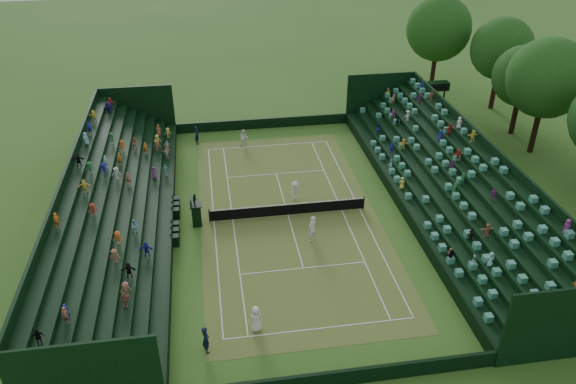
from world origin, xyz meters
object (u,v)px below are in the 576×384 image
object	(u,v)px
player_far_west	(244,138)
umpire_chair	(196,212)
player_far_east	(295,191)
player_near_east	(312,229)
tennis_net	(288,209)
player_near_west	(256,319)

from	to	relation	value
player_far_west	umpire_chair	bearing A→B (deg)	-105.13
player_far_west	player_far_east	distance (m)	10.52
umpire_chair	player_near_east	distance (m)	8.46
umpire_chair	player_far_west	size ratio (longest dim) A/B	1.63
player_near_east	player_far_east	distance (m)	5.60
player_near_east	player_far_west	world-z (taller)	player_near_east
tennis_net	player_far_east	bearing A→B (deg)	67.07
tennis_net	player_far_east	world-z (taller)	player_far_east
umpire_chair	player_near_east	bearing A→B (deg)	-21.88
tennis_net	player_near_west	distance (m)	11.99
player_near_west	player_near_east	distance (m)	9.29
umpire_chair	player_far_west	distance (m)	13.30
player_near_west	player_far_east	world-z (taller)	player_near_west
player_near_east	umpire_chair	bearing A→B (deg)	-60.82
umpire_chair	player_near_east	world-z (taller)	umpire_chair
tennis_net	player_far_west	size ratio (longest dim) A/B	7.30
tennis_net	umpire_chair	world-z (taller)	umpire_chair
tennis_net	player_near_east	size ratio (longest dim) A/B	5.90
tennis_net	player_near_east	distance (m)	3.66
player_near_east	player_far_west	size ratio (longest dim) A/B	1.24
umpire_chair	player_far_west	bearing A→B (deg)	70.11
umpire_chair	player_far_west	world-z (taller)	umpire_chair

